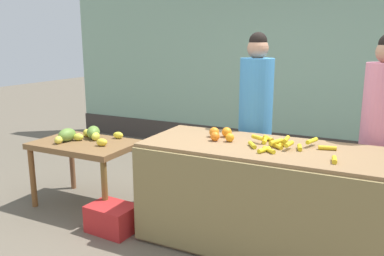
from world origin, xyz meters
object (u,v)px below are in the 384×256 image
(vendor_woman_pink_shirt, at_px, (379,137))
(produce_sack, at_px, (182,171))
(produce_crate, at_px, (112,218))
(vendor_woman_blue_shirt, at_px, (255,124))

(vendor_woman_pink_shirt, relative_size, produce_sack, 3.36)
(produce_crate, xyz_separation_m, produce_sack, (0.16, 1.14, 0.14))
(produce_sack, bearing_deg, produce_crate, -97.75)
(vendor_woman_blue_shirt, relative_size, vendor_woman_pink_shirt, 1.01)
(vendor_woman_pink_shirt, xyz_separation_m, produce_crate, (-2.20, -1.08, -0.80))
(vendor_woman_blue_shirt, relative_size, produce_sack, 3.39)
(vendor_woman_blue_shirt, height_order, vendor_woman_pink_shirt, vendor_woman_blue_shirt)
(vendor_woman_pink_shirt, height_order, produce_sack, vendor_woman_pink_shirt)
(vendor_woman_pink_shirt, xyz_separation_m, produce_sack, (-2.05, 0.06, -0.66))
(produce_sack, bearing_deg, vendor_woman_blue_shirt, -5.13)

